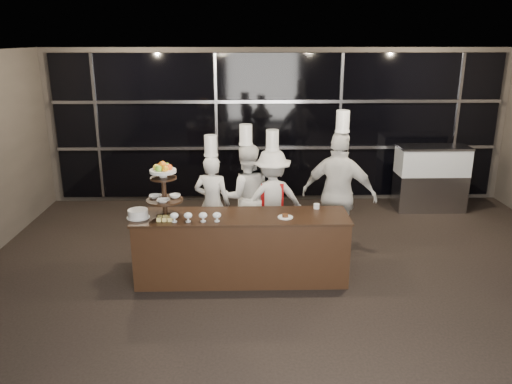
{
  "coord_description": "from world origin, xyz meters",
  "views": [
    {
      "loc": [
        -0.67,
        -4.72,
        3.16
      ],
      "look_at": [
        -0.51,
        1.78,
        1.15
      ],
      "focal_mm": 35.0,
      "sensor_mm": 36.0,
      "label": 1
    }
  ],
  "objects_px": {
    "buffet_counter": "(242,247)",
    "chef_b": "(246,196)",
    "chef_c": "(272,199)",
    "display_stand": "(164,186)",
    "chef_a": "(212,202)",
    "layer_cake": "(138,214)",
    "chef_d": "(339,194)",
    "display_case": "(431,175)"
  },
  "relations": [
    {
      "from": "buffet_counter",
      "to": "chef_b",
      "type": "xyz_separation_m",
      "value": [
        0.07,
        1.13,
        0.37
      ]
    },
    {
      "from": "buffet_counter",
      "to": "chef_c",
      "type": "bearing_deg",
      "value": 66.53
    },
    {
      "from": "buffet_counter",
      "to": "display_stand",
      "type": "xyz_separation_m",
      "value": [
        -1.0,
        -0.0,
        0.87
      ]
    },
    {
      "from": "chef_a",
      "to": "chef_c",
      "type": "xyz_separation_m",
      "value": [
        0.91,
        0.08,
        0.01
      ]
    },
    {
      "from": "layer_cake",
      "to": "chef_a",
      "type": "height_order",
      "value": "chef_a"
    },
    {
      "from": "layer_cake",
      "to": "chef_d",
      "type": "relative_size",
      "value": 0.14
    },
    {
      "from": "chef_b",
      "to": "chef_c",
      "type": "xyz_separation_m",
      "value": [
        0.39,
        -0.07,
        -0.04
      ]
    },
    {
      "from": "layer_cake",
      "to": "chef_a",
      "type": "relative_size",
      "value": 0.17
    },
    {
      "from": "display_stand",
      "to": "chef_d",
      "type": "xyz_separation_m",
      "value": [
        2.43,
        0.77,
        -0.38
      ]
    },
    {
      "from": "chef_a",
      "to": "chef_d",
      "type": "relative_size",
      "value": 0.82
    },
    {
      "from": "display_case",
      "to": "chef_c",
      "type": "xyz_separation_m",
      "value": [
        -3.12,
        -1.76,
        0.11
      ]
    },
    {
      "from": "buffet_counter",
      "to": "chef_d",
      "type": "height_order",
      "value": "chef_d"
    },
    {
      "from": "display_stand",
      "to": "chef_d",
      "type": "relative_size",
      "value": 0.34
    },
    {
      "from": "chef_a",
      "to": "chef_b",
      "type": "height_order",
      "value": "chef_b"
    },
    {
      "from": "display_case",
      "to": "layer_cake",
      "type": "bearing_deg",
      "value": -149.77
    },
    {
      "from": "display_case",
      "to": "chef_a",
      "type": "distance_m",
      "value": 4.42
    },
    {
      "from": "chef_a",
      "to": "buffet_counter",
      "type": "bearing_deg",
      "value": -65.64
    },
    {
      "from": "chef_c",
      "to": "layer_cake",
      "type": "bearing_deg",
      "value": -148.4
    },
    {
      "from": "chef_d",
      "to": "layer_cake",
      "type": "bearing_deg",
      "value": -163.66
    },
    {
      "from": "display_case",
      "to": "chef_c",
      "type": "bearing_deg",
      "value": -150.58
    },
    {
      "from": "layer_cake",
      "to": "buffet_counter",
      "type": "bearing_deg",
      "value": 2.13
    },
    {
      "from": "display_case",
      "to": "chef_b",
      "type": "relative_size",
      "value": 0.67
    },
    {
      "from": "display_case",
      "to": "chef_a",
      "type": "xyz_separation_m",
      "value": [
        -4.02,
        -1.83,
        0.1
      ]
    },
    {
      "from": "display_stand",
      "to": "display_case",
      "type": "relative_size",
      "value": 0.57
    },
    {
      "from": "buffet_counter",
      "to": "chef_b",
      "type": "height_order",
      "value": "chef_b"
    },
    {
      "from": "display_stand",
      "to": "chef_d",
      "type": "distance_m",
      "value": 2.58
    },
    {
      "from": "chef_b",
      "to": "layer_cake",
      "type": "bearing_deg",
      "value": -140.17
    },
    {
      "from": "layer_cake",
      "to": "display_case",
      "type": "height_order",
      "value": "display_case"
    },
    {
      "from": "display_case",
      "to": "chef_a",
      "type": "height_order",
      "value": "chef_a"
    },
    {
      "from": "layer_cake",
      "to": "chef_d",
      "type": "xyz_separation_m",
      "value": [
        2.78,
        0.82,
        -0.01
      ]
    },
    {
      "from": "buffet_counter",
      "to": "layer_cake",
      "type": "height_order",
      "value": "layer_cake"
    },
    {
      "from": "buffet_counter",
      "to": "display_stand",
      "type": "bearing_deg",
      "value": -179.99
    },
    {
      "from": "chef_a",
      "to": "chef_c",
      "type": "height_order",
      "value": "chef_c"
    },
    {
      "from": "display_stand",
      "to": "chef_a",
      "type": "bearing_deg",
      "value": 60.66
    },
    {
      "from": "chef_d",
      "to": "display_case",
      "type": "bearing_deg",
      "value": 43.78
    },
    {
      "from": "display_case",
      "to": "chef_c",
      "type": "distance_m",
      "value": 3.58
    },
    {
      "from": "layer_cake",
      "to": "chef_a",
      "type": "bearing_deg",
      "value": 49.02
    },
    {
      "from": "chef_a",
      "to": "chef_d",
      "type": "height_order",
      "value": "chef_d"
    },
    {
      "from": "buffet_counter",
      "to": "chef_a",
      "type": "relative_size",
      "value": 1.57
    },
    {
      "from": "chef_b",
      "to": "chef_d",
      "type": "xyz_separation_m",
      "value": [
        1.36,
        -0.37,
        0.13
      ]
    },
    {
      "from": "buffet_counter",
      "to": "display_case",
      "type": "distance_m",
      "value": 4.56
    },
    {
      "from": "chef_b",
      "to": "chef_d",
      "type": "distance_m",
      "value": 1.42
    }
  ]
}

